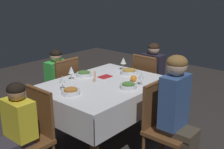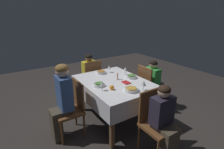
{
  "view_description": "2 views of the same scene",
  "coord_description": "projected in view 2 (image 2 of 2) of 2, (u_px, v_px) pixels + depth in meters",
  "views": [
    {
      "loc": [
        -2.24,
        -2.07,
        1.78
      ],
      "look_at": [
        0.04,
        -0.09,
        0.85
      ],
      "focal_mm": 45.0,
      "sensor_mm": 36.0,
      "label": 1
    },
    {
      "loc": [
        2.37,
        -1.59,
        1.9
      ],
      "look_at": [
        -0.05,
        -0.02,
        0.86
      ],
      "focal_mm": 28.0,
      "sensor_mm": 36.0,
      "label": 2
    }
  ],
  "objects": [
    {
      "name": "dining_table",
      "position": [
        114.0,
        86.0,
        3.11
      ],
      "size": [
        1.4,
        1.06,
        0.74
      ],
      "color": "silver",
      "rests_on": "ground_plane"
    },
    {
      "name": "bowl_south",
      "position": [
        99.0,
        85.0,
        2.87
      ],
      "size": [
        0.19,
        0.19,
        0.06
      ],
      "color": "silver",
      "rests_on": "dining_table"
    },
    {
      "name": "chair_west",
      "position": [
        92.0,
        78.0,
        3.94
      ],
      "size": [
        0.41,
        0.41,
        0.91
      ],
      "rotation": [
        0.0,
        0.0,
        -1.57
      ],
      "color": "brown",
      "rests_on": "ground_plane"
    },
    {
      "name": "ground_plane",
      "position": [
        114.0,
        117.0,
        3.33
      ],
      "size": [
        8.0,
        8.0,
        0.0
      ],
      "primitive_type": "plane",
      "color": "#332D2B"
    },
    {
      "name": "candle_centerpiece",
      "position": [
        117.0,
        77.0,
        3.15
      ],
      "size": [
        0.05,
        0.05,
        0.14
      ],
      "color": "beige",
      "rests_on": "dining_table"
    },
    {
      "name": "chair_north",
      "position": [
        148.0,
        85.0,
        3.54
      ],
      "size": [
        0.41,
        0.41,
        0.91
      ],
      "rotation": [
        0.0,
        0.0,
        3.14
      ],
      "color": "brown",
      "rests_on": "ground_plane"
    },
    {
      "name": "wine_glass_north",
      "position": [
        125.0,
        69.0,
        3.36
      ],
      "size": [
        0.07,
        0.07,
        0.16
      ],
      "color": "white",
      "rests_on": "dining_table"
    },
    {
      "name": "bowl_north",
      "position": [
        131.0,
        77.0,
        3.23
      ],
      "size": [
        0.19,
        0.19,
        0.06
      ],
      "color": "silver",
      "rests_on": "dining_table"
    },
    {
      "name": "person_child_green",
      "position": [
        154.0,
        81.0,
        3.61
      ],
      "size": [
        0.3,
        0.33,
        1.0
      ],
      "rotation": [
        0.0,
        0.0,
        3.14
      ],
      "color": "#383342",
      "rests_on": "ground_plane"
    },
    {
      "name": "wine_glass_west",
      "position": [
        109.0,
        67.0,
        3.49
      ],
      "size": [
        0.07,
        0.07,
        0.15
      ],
      "color": "white",
      "rests_on": "dining_table"
    },
    {
      "name": "wine_glass_south",
      "position": [
        102.0,
        84.0,
        2.68
      ],
      "size": [
        0.06,
        0.06,
        0.16
      ],
      "color": "white",
      "rests_on": "dining_table"
    },
    {
      "name": "bowl_west",
      "position": [
        101.0,
        72.0,
        3.46
      ],
      "size": [
        0.19,
        0.19,
        0.06
      ],
      "color": "silver",
      "rests_on": "dining_table"
    },
    {
      "name": "wine_glass_east",
      "position": [
        144.0,
        83.0,
        2.68
      ],
      "size": [
        0.08,
        0.08,
        0.17
      ],
      "color": "white",
      "rests_on": "dining_table"
    },
    {
      "name": "person_child_yellow",
      "position": [
        88.0,
        73.0,
        4.06
      ],
      "size": [
        0.33,
        0.3,
        1.01
      ],
      "rotation": [
        0.0,
        0.0,
        -1.57
      ],
      "color": "#383342",
      "rests_on": "ground_plane"
    },
    {
      "name": "chair_south",
      "position": [
        72.0,
        106.0,
        2.75
      ],
      "size": [
        0.41,
        0.41,
        0.91
      ],
      "color": "brown",
      "rests_on": "ground_plane"
    },
    {
      "name": "chair_east",
      "position": [
        155.0,
        120.0,
        2.41
      ],
      "size": [
        0.41,
        0.41,
        0.91
      ],
      "rotation": [
        0.0,
        0.0,
        1.57
      ],
      "color": "brown",
      "rests_on": "ground_plane"
    },
    {
      "name": "napkin_red_folded",
      "position": [
        126.0,
        82.0,
        3.01
      ],
      "size": [
        0.16,
        0.11,
        0.01
      ],
      "rotation": [
        0.0,
        0.0,
        -0.04
      ],
      "color": "red",
      "rests_on": "dining_table"
    },
    {
      "name": "bowl_east",
      "position": [
        131.0,
        89.0,
        2.69
      ],
      "size": [
        0.22,
        0.22,
        0.06
      ],
      "color": "silver",
      "rests_on": "dining_table"
    },
    {
      "name": "orange_fruit",
      "position": [
        112.0,
        87.0,
        2.74
      ],
      "size": [
        0.07,
        0.07,
        0.07
      ],
      "primitive_type": "sphere",
      "color": "orange",
      "rests_on": "dining_table"
    },
    {
      "name": "person_child_dark",
      "position": [
        165.0,
        121.0,
        2.25
      ],
      "size": [
        0.33,
        0.3,
        1.05
      ],
      "rotation": [
        0.0,
        0.0,
        1.57
      ],
      "color": "#4C4233",
      "rests_on": "ground_plane"
    },
    {
      "name": "person_adult_denim",
      "position": [
        62.0,
        98.0,
        2.61
      ],
      "size": [
        0.3,
        0.34,
        1.21
      ],
      "color": "#4C4233",
      "rests_on": "ground_plane"
    }
  ]
}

